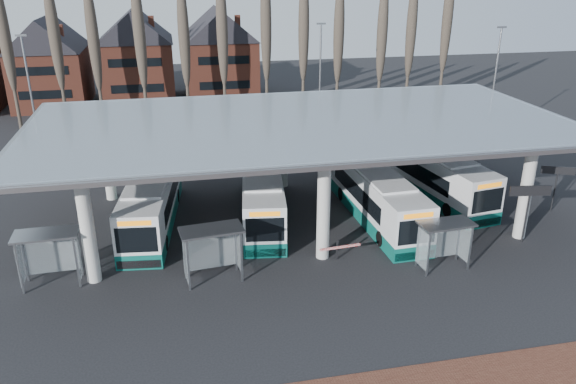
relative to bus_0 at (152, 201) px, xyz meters
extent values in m
plane|color=black|center=(9.12, -8.83, -1.50)|extent=(140.00, 140.00, 0.00)
cylinder|color=#BCBCB7|center=(-2.88, -6.33, 1.50)|extent=(0.70, 0.70, 6.00)
cylinder|color=#BCBCB7|center=(-2.88, 4.67, 1.50)|extent=(0.70, 0.70, 6.00)
cylinder|color=#BCBCB7|center=(9.12, -6.33, 1.50)|extent=(0.70, 0.70, 6.00)
cylinder|color=#BCBCB7|center=(9.12, 4.67, 1.50)|extent=(0.70, 0.70, 6.00)
cylinder|color=#BCBCB7|center=(21.12, -6.33, 1.50)|extent=(0.70, 0.70, 6.00)
cylinder|color=#BCBCB7|center=(21.12, 4.67, 1.50)|extent=(0.70, 0.70, 6.00)
cube|color=gray|center=(9.12, -0.83, 4.75)|extent=(32.00, 16.00, 0.12)
cube|color=silver|center=(9.12, -0.83, 4.82)|extent=(31.50, 15.50, 0.04)
cone|color=#473D33|center=(-12.88, 24.17, 5.75)|extent=(0.36, 0.36, 14.50)
ellipsoid|color=#473D33|center=(-12.88, 24.17, 7.49)|extent=(1.10, 1.10, 11.02)
cone|color=#473D33|center=(-8.88, 24.17, 5.75)|extent=(0.36, 0.36, 14.50)
ellipsoid|color=#473D33|center=(-8.88, 24.17, 7.49)|extent=(1.10, 1.10, 11.02)
cone|color=#473D33|center=(-4.88, 24.17, 5.75)|extent=(0.36, 0.36, 14.50)
ellipsoid|color=#473D33|center=(-4.88, 24.17, 7.49)|extent=(1.10, 1.10, 11.02)
cone|color=#473D33|center=(-0.88, 24.17, 5.75)|extent=(0.36, 0.36, 14.50)
ellipsoid|color=#473D33|center=(-0.88, 24.17, 7.49)|extent=(1.10, 1.10, 11.02)
cone|color=#473D33|center=(3.12, 24.17, 5.75)|extent=(0.36, 0.36, 14.50)
ellipsoid|color=#473D33|center=(3.12, 24.17, 7.49)|extent=(1.10, 1.10, 11.02)
cone|color=#473D33|center=(7.12, 24.17, 5.75)|extent=(0.36, 0.36, 14.50)
ellipsoid|color=#473D33|center=(7.12, 24.17, 7.49)|extent=(1.10, 1.10, 11.02)
cone|color=#473D33|center=(11.12, 24.17, 5.75)|extent=(0.36, 0.36, 14.50)
ellipsoid|color=#473D33|center=(11.12, 24.17, 7.49)|extent=(1.10, 1.10, 11.02)
cone|color=#473D33|center=(15.12, 24.17, 5.75)|extent=(0.36, 0.36, 14.50)
ellipsoid|color=#473D33|center=(15.12, 24.17, 7.49)|extent=(1.10, 1.10, 11.02)
cone|color=#473D33|center=(19.12, 24.17, 5.75)|extent=(0.36, 0.36, 14.50)
ellipsoid|color=#473D33|center=(19.12, 24.17, 7.49)|extent=(1.10, 1.10, 11.02)
cone|color=#473D33|center=(23.12, 24.17, 5.75)|extent=(0.36, 0.36, 14.50)
ellipsoid|color=#473D33|center=(23.12, 24.17, 7.49)|extent=(1.10, 1.10, 11.02)
cone|color=#473D33|center=(27.12, 24.17, 5.75)|extent=(0.36, 0.36, 14.50)
ellipsoid|color=#473D33|center=(27.12, 24.17, 7.49)|extent=(1.10, 1.10, 11.02)
cone|color=#473D33|center=(31.12, 24.17, 5.75)|extent=(0.36, 0.36, 14.50)
ellipsoid|color=#473D33|center=(31.12, 24.17, 7.49)|extent=(1.10, 1.10, 11.02)
cube|color=brown|center=(-11.38, 35.17, 2.00)|extent=(8.00, 10.00, 7.00)
pyramid|color=black|center=(-11.38, 35.17, 9.00)|extent=(8.30, 10.30, 3.50)
cube|color=brown|center=(-1.88, 35.17, 2.00)|extent=(8.00, 10.00, 7.00)
pyramid|color=black|center=(-1.88, 35.17, 9.00)|extent=(8.30, 10.30, 3.50)
cube|color=brown|center=(7.62, 35.17, 2.00)|extent=(8.00, 10.00, 7.00)
pyramid|color=black|center=(7.62, 35.17, 9.00)|extent=(8.30, 10.30, 3.50)
cylinder|color=slate|center=(-8.88, 13.17, 3.50)|extent=(0.16, 0.16, 10.00)
cube|color=slate|center=(-8.88, 13.17, 8.60)|extent=(0.80, 0.15, 0.15)
cylinder|color=slate|center=(15.12, 17.17, 3.50)|extent=(0.16, 0.16, 10.00)
cube|color=slate|center=(15.12, 17.17, 8.60)|extent=(0.80, 0.15, 0.15)
cylinder|color=slate|center=(29.12, 11.17, 3.50)|extent=(0.16, 0.16, 10.00)
cube|color=slate|center=(29.12, 11.17, 8.60)|extent=(0.80, 0.15, 0.15)
cube|color=white|center=(-0.01, -0.07, 0.22)|extent=(3.77, 11.64, 2.67)
cube|color=#0B544A|center=(-0.01, -0.07, -1.07)|extent=(3.79, 11.66, 0.86)
cube|color=white|center=(-0.01, -0.07, 1.60)|extent=(2.98, 7.07, 0.17)
cube|color=black|center=(0.05, 0.40, 0.31)|extent=(3.43, 8.46, 1.05)
cube|color=black|center=(-0.68, -5.73, 0.26)|extent=(2.13, 0.31, 1.43)
cube|color=black|center=(0.67, 5.58, 0.31)|extent=(2.06, 0.30, 1.14)
cube|color=orange|center=(-0.68, -5.73, 1.22)|extent=(1.69, 0.25, 0.29)
cube|color=black|center=(-0.68, -5.72, -1.17)|extent=(2.30, 0.35, 0.48)
cylinder|color=black|center=(-1.53, -3.54, -1.04)|extent=(0.37, 0.94, 0.91)
cylinder|color=black|center=(0.65, -3.80, -1.04)|extent=(0.37, 0.94, 0.91)
cylinder|color=black|center=(-0.71, 3.37, -1.04)|extent=(0.37, 0.94, 0.91)
cylinder|color=black|center=(1.48, 3.11, -1.04)|extent=(0.37, 0.94, 0.91)
cube|color=white|center=(6.78, -0.31, 0.17)|extent=(3.85, 11.37, 2.60)
cube|color=#0B544A|center=(6.78, -0.31, -1.08)|extent=(3.87, 11.39, 0.84)
cube|color=white|center=(6.78, -0.31, 1.52)|extent=(3.01, 6.92, 0.17)
cube|color=black|center=(6.84, 0.15, 0.27)|extent=(3.46, 8.28, 1.02)
cube|color=black|center=(6.03, -5.82, 0.22)|extent=(2.07, 0.34, 1.39)
cube|color=black|center=(7.53, 5.20, 0.27)|extent=(2.00, 0.33, 1.12)
cube|color=orange|center=(6.03, -5.82, 1.15)|extent=(1.65, 0.27, 0.28)
cube|color=black|center=(6.04, -5.81, -1.17)|extent=(2.24, 0.38, 0.46)
cylinder|color=black|center=(5.24, -3.67, -1.05)|extent=(0.38, 0.92, 0.89)
cylinder|color=black|center=(7.37, -3.96, -1.05)|extent=(0.38, 0.92, 0.89)
cylinder|color=black|center=(6.15, 3.06, -1.05)|extent=(0.38, 0.92, 0.89)
cylinder|color=black|center=(8.28, 2.77, -1.05)|extent=(0.38, 0.92, 0.89)
cube|color=white|center=(13.72, -2.12, 0.21)|extent=(2.78, 11.47, 2.66)
cube|color=#0B544A|center=(13.72, -2.12, -1.07)|extent=(2.80, 11.49, 0.86)
cube|color=white|center=(13.72, -2.12, 1.59)|extent=(2.39, 6.91, 0.17)
cube|color=black|center=(13.70, -1.64, 0.31)|extent=(2.72, 8.28, 1.05)
cube|color=black|center=(13.90, -7.80, 0.26)|extent=(2.13, 0.12, 1.43)
cube|color=black|center=(13.54, 3.56, 0.31)|extent=(2.06, 0.12, 1.14)
cube|color=orange|center=(13.90, -7.80, 1.21)|extent=(1.70, 0.10, 0.29)
cube|color=black|center=(13.90, -7.79, -1.17)|extent=(2.30, 0.15, 0.48)
cylinder|color=black|center=(12.73, -5.76, -1.04)|extent=(0.29, 0.92, 0.91)
cylinder|color=black|center=(14.93, -5.69, -1.04)|extent=(0.29, 0.92, 0.91)
cylinder|color=black|center=(12.52, 1.17, -1.04)|extent=(0.29, 0.92, 0.91)
cylinder|color=black|center=(14.71, 1.24, -1.04)|extent=(0.29, 0.92, 0.91)
cube|color=white|center=(18.89, 0.96, 0.25)|extent=(4.20, 11.91, 2.72)
cube|color=#0B544A|center=(18.89, 0.96, -1.06)|extent=(4.22, 11.93, 0.88)
cube|color=white|center=(18.89, 0.96, 1.66)|extent=(3.26, 7.26, 0.18)
cube|color=black|center=(18.81, 1.44, 0.35)|extent=(3.75, 8.68, 1.07)
cube|color=black|center=(19.76, -4.79, 0.30)|extent=(2.17, 0.38, 1.46)
cube|color=black|center=(18.01, 6.71, 0.35)|extent=(2.09, 0.37, 1.17)
cube|color=orange|center=(19.76, -4.79, 1.27)|extent=(1.72, 0.31, 0.29)
cube|color=black|center=(19.76, -4.78, -1.16)|extent=(2.34, 0.43, 0.49)
cylinder|color=black|center=(18.33, -2.86, -1.03)|extent=(0.41, 0.96, 0.93)
cylinder|color=black|center=(20.55, -2.52, -1.03)|extent=(0.41, 0.96, 0.93)
cylinder|color=black|center=(17.27, 4.16, -1.03)|extent=(0.41, 0.96, 0.93)
cylinder|color=black|center=(19.49, 4.50, -1.03)|extent=(0.41, 0.96, 0.93)
cube|color=gray|center=(-6.15, -6.91, -0.13)|extent=(0.09, 0.09, 2.74)
cube|color=gray|center=(-3.53, -6.85, -0.13)|extent=(0.09, 0.09, 2.74)
cube|color=gray|center=(-6.18, -5.71, -0.13)|extent=(0.09, 0.09, 2.74)
cube|color=gray|center=(-3.56, -5.65, -0.13)|extent=(0.09, 0.09, 2.74)
cube|color=gray|center=(-4.85, -6.28, 1.29)|extent=(3.10, 1.61, 0.11)
cube|color=silver|center=(-4.87, -5.62, -0.08)|extent=(2.63, 0.11, 2.19)
cube|color=silver|center=(-6.22, -6.31, -0.08)|extent=(0.07, 1.20, 2.19)
cube|color=silver|center=(-3.49, -6.25, -0.08)|extent=(0.07, 1.20, 2.19)
cube|color=gray|center=(1.83, -8.28, -0.12)|extent=(0.10, 0.10, 2.77)
cube|color=gray|center=(4.47, -7.97, -0.12)|extent=(0.10, 0.10, 2.77)
cube|color=gray|center=(1.69, -7.07, -0.12)|extent=(0.10, 0.10, 2.77)
cube|color=gray|center=(4.32, -6.76, -0.12)|extent=(0.10, 0.10, 2.77)
cube|color=gray|center=(3.08, -7.52, 1.32)|extent=(3.26, 1.90, 0.11)
cube|color=silver|center=(3.00, -6.86, -0.06)|extent=(2.64, 0.35, 2.21)
cube|color=silver|center=(1.70, -7.68, -0.06)|extent=(0.19, 1.21, 2.21)
cube|color=silver|center=(4.45, -7.36, -0.06)|extent=(0.19, 1.21, 2.21)
cube|color=gray|center=(13.84, -9.43, -0.23)|extent=(0.09, 0.09, 2.53)
cube|color=gray|center=(16.26, -9.25, -0.23)|extent=(0.09, 0.09, 2.53)
cube|color=gray|center=(13.76, -8.32, -0.23)|extent=(0.09, 0.09, 2.53)
cube|color=gray|center=(16.18, -8.14, -0.23)|extent=(0.09, 0.09, 2.53)
cube|color=gray|center=(15.01, -8.78, 1.08)|extent=(2.93, 1.63, 0.10)
cube|color=silver|center=(14.96, -8.18, -0.18)|extent=(2.43, 0.22, 2.03)
cube|color=silver|center=(13.75, -8.88, -0.18)|extent=(0.12, 1.11, 2.03)
cube|color=silver|center=(16.27, -8.69, -0.18)|extent=(0.12, 1.11, 2.03)
cylinder|color=black|center=(20.94, -6.96, 0.21)|extent=(0.11, 0.11, 3.41)
cube|color=black|center=(20.94, -6.96, 1.70)|extent=(2.34, 0.50, 0.59)
cylinder|color=black|center=(25.40, -3.35, 0.00)|extent=(0.09, 0.09, 2.99)
cube|color=black|center=(25.40, -3.35, 1.31)|extent=(1.94, 0.91, 0.51)
cube|color=black|center=(9.84, -6.73, -0.92)|extent=(0.08, 0.08, 1.15)
cube|color=red|center=(9.84, -7.25, -0.51)|extent=(2.30, 0.30, 0.10)
camera|label=1|loc=(1.67, -32.64, 13.44)|focal=35.00mm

